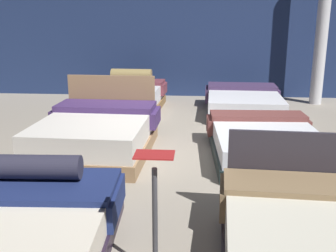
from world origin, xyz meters
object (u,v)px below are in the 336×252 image
(bed_2, at_px, (97,134))
(bed_4, at_px, (125,98))
(bed_3, at_px, (265,143))
(bed_5, at_px, (243,102))
(bed_0, at_px, (1,241))
(price_sign, at_px, (155,231))
(bed_1, at_px, (325,251))
(support_pillar, at_px, (323,25))

(bed_2, bearing_deg, bed_4, 93.68)
(bed_3, relative_size, bed_5, 0.93)
(bed_3, distance_m, bed_5, 2.75)
(bed_0, relative_size, bed_2, 1.08)
(bed_5, distance_m, price_sign, 5.66)
(bed_0, distance_m, bed_1, 2.46)
(bed_1, distance_m, bed_3, 2.74)
(bed_3, distance_m, bed_4, 3.72)
(price_sign, bearing_deg, bed_1, 1.67)
(bed_1, bearing_deg, bed_0, -176.81)
(bed_1, xyz_separation_m, bed_5, (-0.00, 5.49, -0.03))
(support_pillar, bearing_deg, bed_4, -166.71)
(bed_3, bearing_deg, support_pillar, 63.02)
(bed_3, bearing_deg, price_sign, -116.65)
(bed_2, xyz_separation_m, bed_5, (2.38, 2.72, -0.07))
(bed_3, height_order, price_sign, price_sign)
(bed_4, bearing_deg, bed_0, -86.70)
(bed_3, bearing_deg, bed_5, 87.87)
(support_pillar, bearing_deg, bed_1, -104.89)
(bed_1, bearing_deg, bed_2, 133.94)
(bed_0, xyz_separation_m, bed_5, (2.45, 5.49, -0.00))
(bed_4, bearing_deg, bed_2, -85.15)
(bed_0, xyz_separation_m, bed_3, (2.46, 2.74, -0.01))
(bed_5, relative_size, support_pillar, 0.62)
(bed_0, xyz_separation_m, bed_2, (0.07, 2.77, 0.06))
(price_sign, height_order, support_pillar, support_pillar)
(bed_1, bearing_deg, bed_5, 93.23)
(bed_4, xyz_separation_m, support_pillar, (4.20, 0.99, 1.49))
(bed_4, distance_m, price_sign, 5.68)
(bed_5, bearing_deg, bed_0, -112.15)
(bed_1, distance_m, support_pillar, 6.89)
(bed_2, bearing_deg, bed_3, 1.24)
(bed_1, relative_size, bed_5, 0.97)
(bed_0, xyz_separation_m, bed_4, (-0.02, 5.51, 0.04))
(bed_2, xyz_separation_m, support_pillar, (4.12, 3.73, 1.47))
(bed_3, relative_size, support_pillar, 0.57)
(bed_1, xyz_separation_m, bed_2, (-2.39, 2.77, 0.04))
(bed_0, bearing_deg, support_pillar, 54.65)
(support_pillar, bearing_deg, price_sign, -114.45)
(bed_2, relative_size, support_pillar, 0.59)
(bed_0, relative_size, bed_1, 1.07)
(bed_4, relative_size, price_sign, 2.27)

